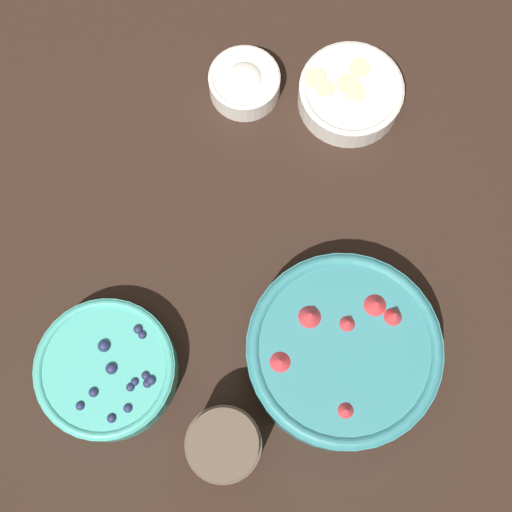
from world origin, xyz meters
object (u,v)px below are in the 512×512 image
object	(u,v)px
bowl_strawberries	(343,351)
jar_chocolate	(225,445)
bowl_cream	(244,82)
bowl_blueberries	(107,370)
bowl_bananas	(350,93)

from	to	relation	value
bowl_strawberries	jar_chocolate	xyz separation A→B (m)	(0.11, -0.16, 0.00)
bowl_cream	jar_chocolate	xyz separation A→B (m)	(0.51, -0.06, 0.02)
jar_chocolate	bowl_blueberries	bearing A→B (deg)	-125.52
bowl_strawberries	jar_chocolate	size ratio (longest dim) A/B	2.56
bowl_blueberries	jar_chocolate	distance (m)	0.18
bowl_cream	bowl_strawberries	bearing A→B (deg)	13.92
bowl_bananas	jar_chocolate	bearing A→B (deg)	-23.77
bowl_strawberries	bowl_bananas	world-z (taller)	bowl_strawberries
bowl_strawberries	bowl_blueberries	size ratio (longest dim) A/B	1.38
bowl_strawberries	bowl_blueberries	distance (m)	0.31
bowl_bananas	jar_chocolate	distance (m)	0.52
bowl_blueberries	bowl_cream	world-z (taller)	bowl_blueberries
bowl_strawberries	bowl_blueberries	xyz separation A→B (m)	(0.00, -0.31, -0.01)
bowl_strawberries	bowl_bananas	bearing A→B (deg)	172.04
bowl_cream	jar_chocolate	world-z (taller)	jar_chocolate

